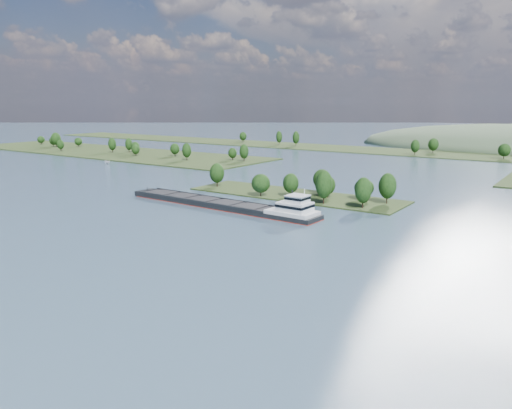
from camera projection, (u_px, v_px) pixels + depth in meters
The scene contains 6 objects.
ground at pixel (210, 221), 178.21m from camera, with size 1800.00×1800.00×0.00m, color #374F60.
tree_island at pixel (306, 189), 221.17m from camera, with size 100.00×31.49×15.23m.
left_bank at pixel (107, 151), 418.19m from camera, with size 300.00×80.00×15.05m.
back_shoreline at pixel (444, 154), 398.13m from camera, with size 900.00×60.00×15.12m.
cargo_barge at pixel (231, 205), 198.84m from camera, with size 92.38×15.20×12.44m.
motorboat at pixel (107, 162), 342.03m from camera, with size 2.25×5.98×2.31m, color silver.
Camera 1 is at (112.30, -12.99, 42.10)m, focal length 35.00 mm.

